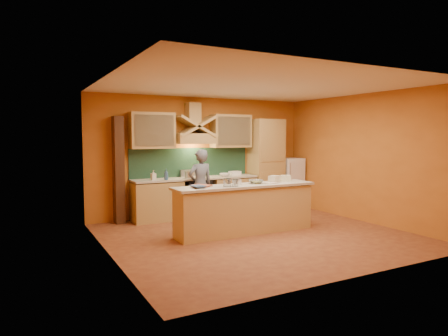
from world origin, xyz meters
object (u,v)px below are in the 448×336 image
fridge (289,183)px  kitchen_scale (237,182)px  mixing_bowl (256,182)px  stove (196,197)px  person (200,185)px

fridge → kitchen_scale: size_ratio=10.97×
kitchen_scale → mixing_bowl: size_ratio=0.40×
stove → person: 0.59m
kitchen_scale → mixing_bowl: 0.44m
stove → mixing_bowl: bearing=-75.5°
stove → mixing_bowl: 1.97m
mixing_bowl → person: bearing=112.7°
fridge → stove: bearing=180.0°
person → mixing_bowl: 1.50m
fridge → kitchen_scale: fridge is taller
stove → fridge: size_ratio=0.69×
kitchen_scale → fridge: bearing=28.0°
stove → kitchen_scale: 1.94m
stove → person: bearing=-102.2°
fridge → mixing_bowl: (-2.22, -1.84, 0.33)m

